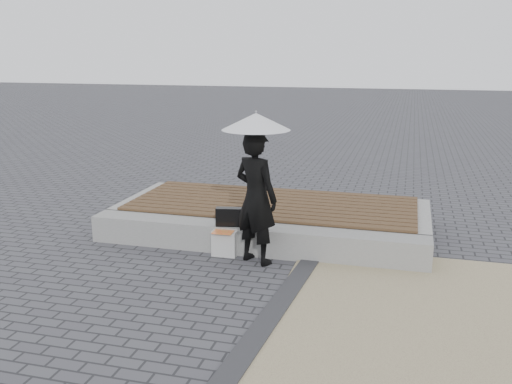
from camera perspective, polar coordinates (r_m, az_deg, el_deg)
ground at (r=6.92m, az=-3.91°, el=-10.39°), size 80.00×80.00×0.00m
terrazzo_zone at (r=6.23m, az=24.37°, el=-14.47°), size 5.00×5.00×0.02m
edging_band at (r=6.28m, az=1.19°, el=-12.82°), size 0.61×5.20×0.04m
seating_ledge at (r=8.27m, az=-0.30°, el=-4.72°), size 5.00×0.45×0.40m
timber_platform at (r=9.37m, az=1.68°, el=-2.44°), size 5.00×2.00×0.40m
timber_decking at (r=9.31m, az=1.69°, el=-1.14°), size 4.60×2.00×0.04m
woman at (r=7.68m, az=0.00°, el=-0.58°), size 0.79×0.68×1.84m
parasol at (r=7.48m, az=0.00°, el=7.11°), size 0.91×0.91×1.17m
handbag at (r=8.16m, az=-2.72°, el=-2.51°), size 0.40×0.21×0.27m
canvas_tote at (r=8.12m, az=-3.20°, el=-5.21°), size 0.35×0.15×0.37m
magazine at (r=8.01m, az=-3.34°, el=-4.04°), size 0.30×0.22×0.01m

